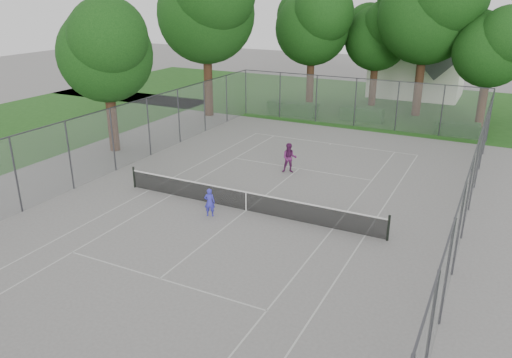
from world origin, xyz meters
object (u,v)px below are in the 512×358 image
at_px(tennis_net, 246,200).
at_px(girl_player, 210,202).
at_px(house, 419,53).
at_px(woman_player, 289,158).

bearing_deg(tennis_net, girl_player, -134.36).
relative_size(tennis_net, house, 1.30).
bearing_deg(girl_player, tennis_net, -156.62).
distance_m(girl_player, woman_player, 6.85).
height_order(house, girl_player, house).
height_order(tennis_net, house, house).
bearing_deg(tennis_net, woman_player, 92.84).
relative_size(tennis_net, girl_player, 9.94).
distance_m(tennis_net, house, 31.03).
height_order(tennis_net, girl_player, girl_player).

